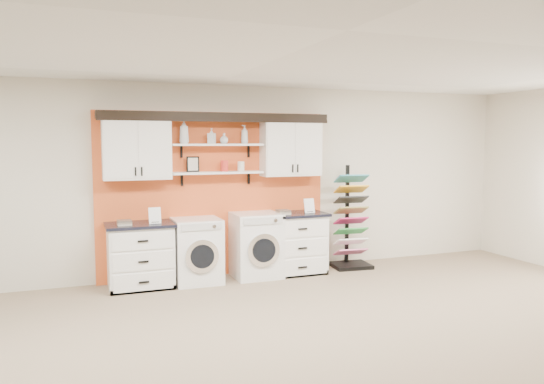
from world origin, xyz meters
name	(u,v)px	position (x,y,z in m)	size (l,w,h in m)	color
ceiling	(348,30)	(0.00, 0.00, 2.80)	(10.00, 10.00, 0.00)	white
wall_back	(214,181)	(0.00, 4.00, 1.40)	(10.00, 10.00, 0.00)	beige
accent_panel	(215,194)	(0.00, 3.96, 1.20)	(3.40, 0.07, 2.40)	#DD5825
upper_cabinet_left	(137,149)	(-1.13, 3.79, 1.88)	(0.90, 0.35, 0.84)	white
upper_cabinet_right	(291,148)	(1.13, 3.79, 1.88)	(0.90, 0.35, 0.84)	white
shelf_lower	(218,173)	(0.00, 3.80, 1.53)	(1.32, 0.28, 0.03)	white
shelf_upper	(217,145)	(0.00, 3.80, 1.93)	(1.32, 0.28, 0.03)	white
crown_molding	(217,117)	(0.00, 3.81, 2.33)	(3.30, 0.41, 0.13)	black
picture_frame	(193,164)	(-0.35, 3.85, 1.66)	(0.18, 0.02, 0.22)	black
canister_red	(224,166)	(0.10, 3.80, 1.62)	(0.11, 0.11, 0.16)	red
canister_cream	(241,166)	(0.35, 3.80, 1.61)	(0.10, 0.10, 0.14)	silver
base_cabinet_left	(140,255)	(-1.13, 3.64, 0.44)	(0.90, 0.66, 0.88)	white
base_cabinet_right	(294,243)	(1.13, 3.64, 0.46)	(0.93, 0.66, 0.91)	white
washer	(197,250)	(-0.36, 3.64, 0.45)	(0.65, 0.71, 0.90)	white
dryer	(256,245)	(0.52, 3.64, 0.47)	(0.67, 0.71, 0.94)	white
sample_rack	(350,235)	(2.11, 3.68, 0.52)	(0.63, 0.54, 1.61)	black
soap_bottle_a	(184,132)	(-0.48, 3.80, 2.11)	(0.13, 0.13, 0.34)	silver
soap_bottle_b	(212,136)	(-0.09, 3.80, 2.05)	(0.10, 0.10, 0.22)	silver
soap_bottle_c	(224,138)	(0.10, 3.80, 2.02)	(0.12, 0.12, 0.15)	silver
soap_bottle_d	(245,134)	(0.41, 3.80, 2.08)	(0.10, 0.10, 0.27)	silver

